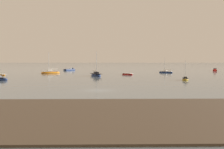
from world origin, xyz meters
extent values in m
plane|color=slate|center=(0.00, 0.00, 0.00)|extent=(800.00, 800.00, 0.00)
cube|color=#4C3D2D|center=(-2.86, -19.85, 0.08)|extent=(362.75, 18.16, 0.15)
cube|color=navy|center=(-15.51, 80.92, 0.25)|extent=(4.95, 5.04, 0.98)
cone|color=navy|center=(-13.70, 82.80, 0.25)|extent=(2.50, 2.49, 1.97)
cube|color=silver|center=(-15.47, 80.96, 0.61)|extent=(5.06, 5.15, 0.11)
cube|color=silver|center=(-14.98, 81.47, 1.01)|extent=(0.77, 0.77, 0.55)
cube|color=black|center=(-17.20, 79.16, 0.39)|extent=(0.49, 0.49, 0.70)
ellipsoid|color=orange|center=(-18.85, 55.50, 0.24)|extent=(7.17, 5.58, 1.22)
cube|color=silver|center=(-18.85, 55.50, 0.73)|extent=(6.15, 4.83, 0.12)
cube|color=silver|center=(-19.15, 55.31, 1.07)|extent=(2.09, 1.92, 0.44)
cylinder|color=#B7BABF|center=(-19.39, 55.16, 4.20)|extent=(0.12, 0.12, 6.70)
cylinder|color=beige|center=(-18.10, 55.96, 1.52)|extent=(3.44, 2.25, 0.24)
ellipsoid|color=gold|center=(20.38, 21.85, 0.15)|extent=(2.30, 4.65, 0.77)
cube|color=black|center=(20.38, 21.85, 0.46)|extent=(2.02, 3.96, 0.08)
cube|color=black|center=(20.42, 22.07, 0.68)|extent=(0.97, 1.21, 0.28)
cylinder|color=#B7BABF|center=(20.46, 22.24, 2.65)|extent=(0.08, 0.08, 4.22)
cylinder|color=beige|center=(20.26, 21.30, 0.96)|extent=(0.67, 2.43, 0.15)
ellipsoid|color=navy|center=(-1.86, 38.88, 0.24)|extent=(4.32, 7.25, 1.19)
cube|color=black|center=(-1.86, 38.88, 0.72)|extent=(3.77, 6.20, 0.12)
cube|color=black|center=(-1.75, 38.56, 1.05)|extent=(1.67, 1.97, 0.43)
cylinder|color=#B7BABF|center=(-1.66, 38.29, 4.12)|extent=(0.12, 0.12, 6.57)
cylinder|color=beige|center=(-2.15, 39.70, 1.49)|extent=(1.49, 3.68, 0.24)
ellipsoid|color=red|center=(8.15, 45.82, 0.17)|extent=(4.22, 4.62, 0.74)
cube|color=silver|center=(8.15, 45.82, 0.48)|extent=(3.95, 4.31, 0.10)
cube|color=silver|center=(8.15, 45.82, 0.37)|extent=(1.30, 1.15, 0.07)
cube|color=red|center=(48.41, 74.57, 0.20)|extent=(3.03, 4.35, 0.79)
cone|color=red|center=(47.64, 72.62, 0.20)|extent=(1.94, 1.75, 1.59)
cube|color=black|center=(48.39, 74.53, 0.49)|extent=(3.09, 4.45, 0.09)
cube|color=black|center=(48.06, 73.68, 0.90)|extent=(1.52, 1.36, 0.62)
cube|color=#384751|center=(47.88, 73.23, 0.94)|extent=(1.20, 0.64, 0.49)
cube|color=black|center=(49.13, 76.40, 0.32)|extent=(0.38, 0.35, 0.56)
ellipsoid|color=orange|center=(-31.79, 42.78, 0.15)|extent=(4.31, 3.91, 0.69)
cube|color=silver|center=(-31.79, 42.78, 0.45)|extent=(4.02, 3.67, 0.09)
cube|color=silver|center=(-31.79, 42.78, 0.34)|extent=(1.06, 1.21, 0.07)
ellipsoid|color=navy|center=(23.52, 58.53, 0.18)|extent=(5.40, 3.99, 0.91)
cube|color=silver|center=(23.52, 58.53, 0.54)|extent=(4.63, 3.47, 0.09)
cube|color=silver|center=(23.29, 58.66, 0.80)|extent=(1.55, 1.40, 0.33)
cylinder|color=#B7BABF|center=(23.10, 58.76, 3.13)|extent=(0.09, 0.09, 4.99)
cylinder|color=beige|center=(24.09, 58.21, 1.13)|extent=(2.62, 1.57, 0.18)
camera|label=1|loc=(1.37, -44.39, 4.97)|focal=44.36mm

